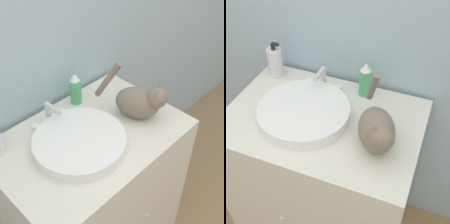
{
  "view_description": "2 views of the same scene",
  "coord_description": "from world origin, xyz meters",
  "views": [
    {
      "loc": [
        -0.63,
        -0.46,
        1.84
      ],
      "look_at": [
        0.11,
        0.26,
        0.98
      ],
      "focal_mm": 50.0,
      "sensor_mm": 36.0,
      "label": 1
    },
    {
      "loc": [
        0.42,
        -0.58,
        1.79
      ],
      "look_at": [
        0.08,
        0.27,
        0.97
      ],
      "focal_mm": 50.0,
      "sensor_mm": 36.0,
      "label": 2
    }
  ],
  "objects": [
    {
      "name": "wall_back",
      "position": [
        0.0,
        0.63,
        1.25
      ],
      "size": [
        6.0,
        0.05,
        2.5
      ],
      "color": "#9EB7C6",
      "rests_on": "ground_plane"
    },
    {
      "name": "vanity_cabinet",
      "position": [
        0.0,
        0.29,
        0.44
      ],
      "size": [
        0.84,
        0.6,
        0.89
      ],
      "color": "silver",
      "rests_on": "ground_plane"
    },
    {
      "name": "sink_basin",
      "position": [
        -0.07,
        0.27,
        0.91
      ],
      "size": [
        0.39,
        0.39,
        0.05
      ],
      "color": "white",
      "rests_on": "vanity_cabinet"
    },
    {
      "name": "faucet",
      "position": [
        -0.07,
        0.47,
        0.94
      ],
      "size": [
        0.17,
        0.11,
        0.13
      ],
      "color": "silver",
      "rests_on": "vanity_cabinet"
    },
    {
      "name": "cat",
      "position": [
        0.25,
        0.23,
        0.97
      ],
      "size": [
        0.21,
        0.34,
        0.27
      ],
      "rotation": [
        0.0,
        0.0,
        -1.13
      ],
      "color": "#7A6B5B",
      "rests_on": "vanity_cabinet"
    },
    {
      "name": "spray_bottle",
      "position": [
        0.12,
        0.51,
        0.97
      ],
      "size": [
        0.05,
        0.05,
        0.17
      ],
      "color": "#4CB266",
      "rests_on": "vanity_cabinet"
    }
  ]
}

